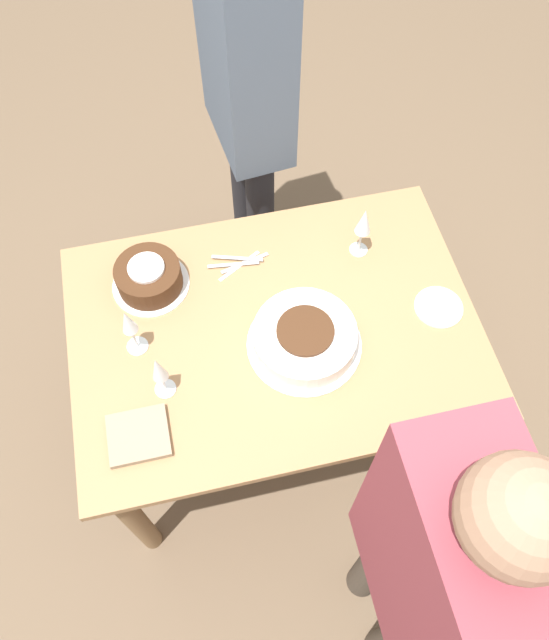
% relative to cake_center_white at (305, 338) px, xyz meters
% --- Properties ---
extents(ground_plane, '(12.00, 12.00, 0.00)m').
position_rel_cake_center_white_xyz_m(ground_plane, '(0.08, -0.08, -0.82)').
color(ground_plane, brown).
extents(dining_table, '(1.27, 0.90, 0.77)m').
position_rel_cake_center_white_xyz_m(dining_table, '(0.08, -0.08, -0.17)').
color(dining_table, '#9E754C').
rests_on(dining_table, ground_plane).
extents(cake_center_white, '(0.35, 0.35, 0.09)m').
position_rel_cake_center_white_xyz_m(cake_center_white, '(0.00, 0.00, 0.00)').
color(cake_center_white, white).
rests_on(cake_center_white, dining_table).
extents(cake_front_chocolate, '(0.25, 0.25, 0.10)m').
position_rel_cake_center_white_xyz_m(cake_front_chocolate, '(0.43, -0.32, 0.00)').
color(cake_front_chocolate, white).
rests_on(cake_front_chocolate, dining_table).
extents(wine_glass_near, '(0.07, 0.07, 0.20)m').
position_rel_cake_center_white_xyz_m(wine_glass_near, '(0.50, -0.11, 0.10)').
color(wine_glass_near, silver).
rests_on(wine_glass_near, dining_table).
extents(wine_glass_far, '(0.06, 0.06, 0.20)m').
position_rel_cake_center_white_xyz_m(wine_glass_far, '(0.43, 0.05, 0.09)').
color(wine_glass_far, silver).
rests_on(wine_glass_far, dining_table).
extents(wine_glass_extra, '(0.06, 0.06, 0.21)m').
position_rel_cake_center_white_xyz_m(wine_glass_extra, '(-0.26, -0.30, 0.10)').
color(wine_glass_extra, silver).
rests_on(wine_glass_extra, dining_table).
extents(dessert_plate_left, '(0.15, 0.15, 0.01)m').
position_rel_cake_center_white_xyz_m(dessert_plate_left, '(-0.45, -0.03, -0.04)').
color(dessert_plate_left, white).
rests_on(dessert_plate_left, dining_table).
extents(fork_pile, '(0.21, 0.10, 0.01)m').
position_rel_cake_center_white_xyz_m(fork_pile, '(0.14, -0.34, -0.04)').
color(fork_pile, silver).
rests_on(fork_pile, dining_table).
extents(napkin_stack, '(0.17, 0.15, 0.02)m').
position_rel_cake_center_white_xyz_m(napkin_stack, '(0.53, 0.18, -0.03)').
color(napkin_stack, gray).
rests_on(napkin_stack, dining_table).
extents(person_cutting, '(0.26, 0.42, 1.73)m').
position_rel_cake_center_white_xyz_m(person_cutting, '(-0.00, -0.84, 0.23)').
color(person_cutting, '#232328').
rests_on(person_cutting, ground_plane).
extents(person_watching, '(0.22, 0.40, 1.67)m').
position_rel_cake_center_white_xyz_m(person_watching, '(-0.09, 0.73, 0.19)').
color(person_watching, '#4C4238').
rests_on(person_watching, ground_plane).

